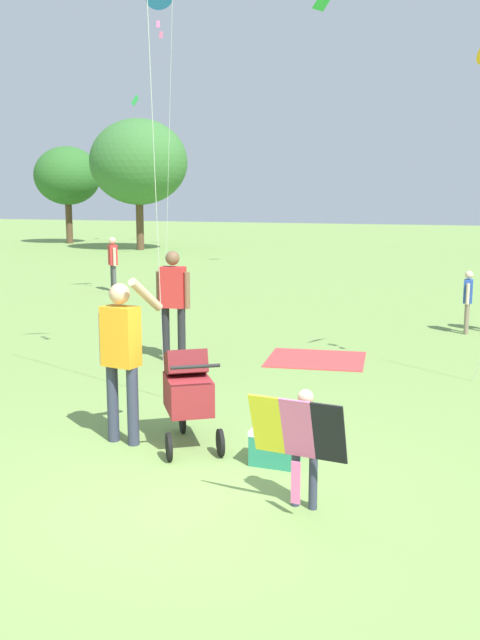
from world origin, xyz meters
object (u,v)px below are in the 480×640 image
(person_adult_flyer, at_px, (121,348))
(person_couple_left, at_px, (173,297))
(child_with_butterfly_kite, at_px, (303,437))
(person_sitting_far, at_px, (468,297))
(cooler_box, at_px, (275,446))
(stroller, at_px, (188,389))
(kite_green_novelty, at_px, (160,2))
(person_kid_running, at_px, (113,260))
(picnic_blanket, at_px, (316,359))

(person_adult_flyer, relative_size, person_couple_left, 1.02)
(person_adult_flyer, bearing_deg, child_with_butterfly_kite, -22.65)
(person_adult_flyer, distance_m, person_sitting_far, 8.23)
(person_sitting_far, xyz_separation_m, cooler_box, (-1.38, -7.65, -0.53))
(person_couple_left, distance_m, cooler_box, 4.71)
(stroller, relative_size, kite_green_novelty, 0.15)
(stroller, xyz_separation_m, person_kid_running, (-6.98, 10.40, 0.26))
(kite_green_novelty, bearing_deg, cooler_box, -57.70)
(child_with_butterfly_kite, bearing_deg, person_couple_left, 126.47)
(child_with_butterfly_kite, relative_size, cooler_box, 2.29)
(cooler_box, bearing_deg, person_adult_flyer, 179.39)
(person_sitting_far, bearing_deg, person_couple_left, -136.60)
(person_adult_flyer, xyz_separation_m, person_couple_left, (-1.16, 3.64, -0.00))
(kite_green_novelty, relative_size, person_couple_left, 4.08)
(person_adult_flyer, distance_m, person_couple_left, 3.82)
(child_with_butterfly_kite, xyz_separation_m, cooler_box, (-0.53, 0.91, -0.46))
(picnic_blanket, bearing_deg, cooler_box, -80.66)
(stroller, height_order, kite_green_novelty, kite_green_novelty)
(child_with_butterfly_kite, height_order, kite_green_novelty, kite_green_novelty)
(picnic_blanket, bearing_deg, kite_green_novelty, 138.68)
(person_adult_flyer, height_order, person_couple_left, person_adult_flyer)
(person_sitting_far, bearing_deg, kite_green_novelty, 171.60)
(person_adult_flyer, height_order, person_kid_running, person_adult_flyer)
(picnic_blanket, bearing_deg, stroller, -93.68)
(person_sitting_far, bearing_deg, person_kid_running, 162.58)
(cooler_box, bearing_deg, kite_green_novelty, 122.30)
(stroller, distance_m, person_kid_running, 12.53)
(person_kid_running, bearing_deg, person_couple_left, -53.41)
(person_sitting_far, height_order, person_kid_running, person_kid_running)
(person_couple_left, bearing_deg, person_sitting_far, 43.40)
(person_couple_left, height_order, person_kid_running, person_couple_left)
(stroller, distance_m, picnic_blanket, 4.35)
(person_couple_left, xyz_separation_m, person_kid_running, (-5.15, 6.94, -0.16))
(person_kid_running, bearing_deg, picnic_blanket, -40.03)
(person_adult_flyer, relative_size, person_sitting_far, 1.49)
(person_adult_flyer, bearing_deg, person_sitting_far, 68.10)
(kite_green_novelty, height_order, person_couple_left, kite_green_novelty)
(stroller, relative_size, person_kid_running, 0.72)
(stroller, height_order, person_kid_running, person_kid_running)
(person_adult_flyer, bearing_deg, kite_green_novelty, 113.68)
(stroller, distance_m, person_sitting_far, 7.83)
(person_adult_flyer, height_order, stroller, person_adult_flyer)
(person_sitting_far, distance_m, cooler_box, 7.79)
(person_sitting_far, distance_m, person_couple_left, 5.82)
(person_couple_left, bearing_deg, person_adult_flyer, -72.35)
(stroller, bearing_deg, child_with_butterfly_kite, -35.46)
(kite_green_novelty, relative_size, person_kid_running, 4.81)
(person_sitting_far, xyz_separation_m, person_kid_running, (-9.38, 2.94, 0.17))
(person_sitting_far, height_order, person_couple_left, person_couple_left)
(person_adult_flyer, height_order, person_sitting_far, person_adult_flyer)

